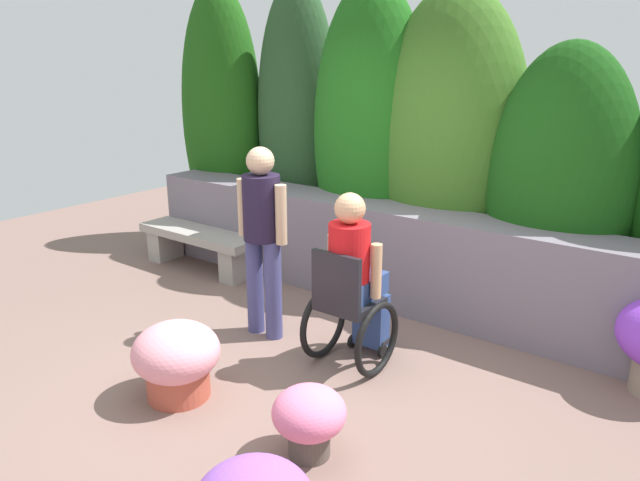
{
  "coord_description": "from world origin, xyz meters",
  "views": [
    {
      "loc": [
        2.42,
        -2.9,
        2.24
      ],
      "look_at": [
        -0.24,
        0.66,
        0.85
      ],
      "focal_mm": 33.5,
      "sensor_mm": 36.0,
      "label": 1
    }
  ],
  "objects_px": {
    "person_standing_companion": "(262,230)",
    "flower_pot_purple_near": "(309,418)",
    "flower_pot_red_accent": "(177,358)",
    "stone_bench": "(199,243)",
    "person_in_wheelchair": "(353,286)"
  },
  "relations": [
    {
      "from": "stone_bench",
      "to": "flower_pot_purple_near",
      "type": "xyz_separation_m",
      "value": [
        2.91,
        -1.8,
        -0.04
      ]
    },
    {
      "from": "person_in_wheelchair",
      "to": "flower_pot_purple_near",
      "type": "xyz_separation_m",
      "value": [
        0.41,
        -1.06,
        -0.37
      ]
    },
    {
      "from": "person_in_wheelchair",
      "to": "flower_pot_red_accent",
      "type": "xyz_separation_m",
      "value": [
        -0.69,
        -1.09,
        -0.34
      ]
    },
    {
      "from": "person_in_wheelchair",
      "to": "stone_bench",
      "type": "bearing_deg",
      "value": 170.09
    },
    {
      "from": "person_in_wheelchair",
      "to": "flower_pot_red_accent",
      "type": "relative_size",
      "value": 2.25
    },
    {
      "from": "flower_pot_red_accent",
      "to": "stone_bench",
      "type": "bearing_deg",
      "value": 134.52
    },
    {
      "from": "stone_bench",
      "to": "person_in_wheelchair",
      "type": "xyz_separation_m",
      "value": [
        2.5,
        -0.75,
        0.33
      ]
    },
    {
      "from": "flower_pot_purple_near",
      "to": "flower_pot_red_accent",
      "type": "relative_size",
      "value": 0.73
    },
    {
      "from": "person_standing_companion",
      "to": "flower_pot_red_accent",
      "type": "distance_m",
      "value": 1.25
    },
    {
      "from": "person_in_wheelchair",
      "to": "flower_pot_purple_near",
      "type": "height_order",
      "value": "person_in_wheelchair"
    },
    {
      "from": "person_in_wheelchair",
      "to": "person_standing_companion",
      "type": "distance_m",
      "value": 0.9
    },
    {
      "from": "person_standing_companion",
      "to": "flower_pot_purple_near",
      "type": "xyz_separation_m",
      "value": [
        1.27,
        -1.03,
        -0.65
      ]
    },
    {
      "from": "person_in_wheelchair",
      "to": "person_standing_companion",
      "type": "bearing_deg",
      "value": -171.8
    },
    {
      "from": "flower_pot_red_accent",
      "to": "person_in_wheelchair",
      "type": "bearing_deg",
      "value": 57.78
    },
    {
      "from": "stone_bench",
      "to": "flower_pot_red_accent",
      "type": "distance_m",
      "value": 2.58
    }
  ]
}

